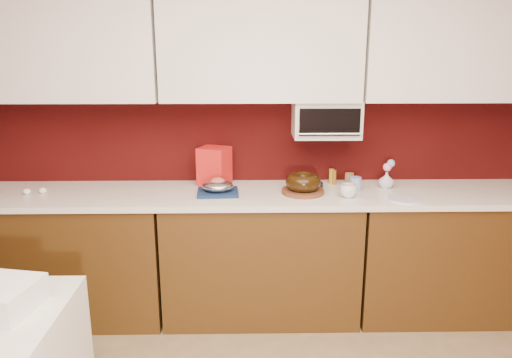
{
  "coord_description": "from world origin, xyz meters",
  "views": [
    {
      "loc": [
        -0.09,
        -1.29,
        1.87
      ],
      "look_at": [
        -0.03,
        1.84,
        1.02
      ],
      "focal_mm": 35.0,
      "sensor_mm": 36.0,
      "label": 1
    }
  ],
  "objects": [
    {
      "name": "amber_bottle_tall",
      "position": [
        0.53,
        2.13,
        0.95
      ],
      "size": [
        0.04,
        0.04,
        0.1
      ],
      "primitive_type": "cylinder",
      "rotation": [
        0.0,
        0.0,
        -0.28
      ],
      "color": "brown",
      "rests_on": "countertop"
    },
    {
      "name": "upper_cabinet_center",
      "position": [
        0.0,
        2.08,
        1.85
      ],
      "size": [
        1.31,
        0.33,
        0.7
      ],
      "primitive_type": "cube",
      "color": "white",
      "rests_on": "wall_back"
    },
    {
      "name": "egg_left",
      "position": [
        -1.56,
        1.91,
        0.92
      ],
      "size": [
        0.06,
        0.06,
        0.04
      ],
      "primitive_type": "ellipsoid",
      "rotation": [
        0.0,
        0.0,
        -0.4
      ],
      "color": "white",
      "rests_on": "countertop"
    },
    {
      "name": "pandoro_box",
      "position": [
        -0.32,
        2.15,
        1.03
      ],
      "size": [
        0.25,
        0.24,
        0.27
      ],
      "primitive_type": "cube",
      "rotation": [
        0.0,
        0.0,
        -0.41
      ],
      "color": "red",
      "rests_on": "countertop"
    },
    {
      "name": "upper_cabinet_left",
      "position": [
        -1.33,
        2.08,
        1.85
      ],
      "size": [
        1.31,
        0.33,
        0.7
      ],
      "primitive_type": "cube",
      "color": "white",
      "rests_on": "wall_back"
    },
    {
      "name": "navy_towel",
      "position": [
        -0.29,
        1.91,
        0.91
      ],
      "size": [
        0.28,
        0.24,
        0.02
      ],
      "primitive_type": "cube",
      "rotation": [
        0.0,
        0.0,
        0.06
      ],
      "color": "navy",
      "rests_on": "countertop"
    },
    {
      "name": "amber_bottle",
      "position": [
        0.51,
        2.15,
        0.95
      ],
      "size": [
        0.04,
        0.04,
        0.11
      ],
      "primitive_type": "cylinder",
      "rotation": [
        0.0,
        0.0,
        0.19
      ],
      "color": "olive",
      "rests_on": "countertop"
    },
    {
      "name": "blue_jar",
      "position": [
        0.65,
        1.97,
        0.95
      ],
      "size": [
        0.1,
        0.1,
        0.09
      ],
      "primitive_type": "cylinder",
      "rotation": [
        0.0,
        0.0,
        -0.32
      ],
      "color": "#1B3E98",
      "rests_on": "countertop"
    },
    {
      "name": "dark_pan",
      "position": [
        0.35,
        2.07,
        0.92
      ],
      "size": [
        0.23,
        0.23,
        0.03
      ],
      "primitive_type": "cylinder",
      "rotation": [
        0.0,
        0.0,
        -0.38
      ],
      "color": "black",
      "rests_on": "countertop"
    },
    {
      "name": "wall_back",
      "position": [
        0.0,
        2.25,
        1.25
      ],
      "size": [
        4.0,
        0.02,
        2.5
      ],
      "primitive_type": "cube",
      "color": "#370807",
      "rests_on": "floor"
    },
    {
      "name": "flower_blue",
      "position": [
        0.91,
        2.06,
        1.07
      ],
      "size": [
        0.05,
        0.05,
        0.05
      ],
      "primitive_type": "sphere",
      "color": "#84B6D3",
      "rests_on": "flower_vase"
    },
    {
      "name": "flower_pink",
      "position": [
        0.88,
        2.04,
        1.05
      ],
      "size": [
        0.06,
        0.06,
        0.06
      ],
      "primitive_type": "sphere",
      "color": "pink",
      "rests_on": "flower_vase"
    },
    {
      "name": "cake_base",
      "position": [
        0.28,
        1.91,
        0.91
      ],
      "size": [
        0.34,
        0.34,
        0.03
      ],
      "primitive_type": "cylinder",
      "rotation": [
        0.0,
        0.0,
        0.21
      ],
      "color": "brown",
      "rests_on": "countertop"
    },
    {
      "name": "base_cabinet_center",
      "position": [
        0.0,
        1.94,
        0.43
      ],
      "size": [
        1.31,
        0.58,
        0.86
      ],
      "primitive_type": "cube",
      "color": "#472C0E",
      "rests_on": "floor"
    },
    {
      "name": "flower_vase",
      "position": [
        0.88,
        2.04,
        0.96
      ],
      "size": [
        0.1,
        0.1,
        0.13
      ],
      "primitive_type": "imported",
      "rotation": [
        0.0,
        0.0,
        -0.25
      ],
      "color": "silver",
      "rests_on": "countertop"
    },
    {
      "name": "toaster_oven",
      "position": [
        0.45,
        2.1,
        1.38
      ],
      "size": [
        0.45,
        0.3,
        0.25
      ],
      "primitive_type": "cube",
      "color": "white",
      "rests_on": "upper_cabinet_center"
    },
    {
      "name": "bundt_cake",
      "position": [
        0.28,
        1.91,
        0.98
      ],
      "size": [
        0.28,
        0.28,
        0.1
      ],
      "primitive_type": "torus",
      "rotation": [
        0.0,
        0.0,
        -0.18
      ],
      "color": "black",
      "rests_on": "cake_base"
    },
    {
      "name": "toaster_oven_door",
      "position": [
        0.45,
        1.94,
        1.38
      ],
      "size": [
        0.4,
        0.02,
        0.18
      ],
      "primitive_type": "cube",
      "color": "black",
      "rests_on": "toaster_oven"
    },
    {
      "name": "roasted_ham",
      "position": [
        -0.29,
        1.91,
        0.98
      ],
      "size": [
        0.11,
        0.09,
        0.07
      ],
      "primitive_type": "ellipsoid",
      "rotation": [
        0.0,
        0.0,
        0.05
      ],
      "color": "#B76254",
      "rests_on": "foil_ham_nest"
    },
    {
      "name": "countertop",
      "position": [
        0.0,
        1.94,
        0.88
      ],
      "size": [
        4.0,
        0.62,
        0.04
      ],
      "primitive_type": "cube",
      "color": "silver",
      "rests_on": "base_cabinet_center"
    },
    {
      "name": "coffee_mug",
      "position": [
        0.57,
        1.82,
        0.95
      ],
      "size": [
        0.13,
        0.13,
        0.11
      ],
      "primitive_type": "imported",
      "rotation": [
        0.0,
        0.0,
        0.72
      ],
      "color": "silver",
      "rests_on": "countertop"
    },
    {
      "name": "egg_right",
      "position": [
        -1.46,
        1.94,
        0.92
      ],
      "size": [
        0.06,
        0.05,
        0.04
      ],
      "primitive_type": "ellipsoid",
      "rotation": [
        0.0,
        0.0,
        -0.18
      ],
      "color": "white",
      "rests_on": "countertop"
    },
    {
      "name": "base_cabinet_left",
      "position": [
        -1.33,
        1.94,
        0.43
      ],
      "size": [
        1.31,
        0.58,
        0.86
      ],
      "primitive_type": "cube",
      "color": "#472C0E",
      "rests_on": "floor"
    },
    {
      "name": "base_cabinet_right",
      "position": [
        1.33,
        1.94,
        0.43
      ],
      "size": [
        1.31,
        0.58,
        0.86
      ],
      "primitive_type": "cube",
      "color": "#472C0E",
      "rests_on": "floor"
    },
    {
      "name": "upper_cabinet_right",
      "position": [
        1.33,
        2.08,
        1.85
      ],
      "size": [
        1.31,
        0.33,
        0.7
      ],
      "primitive_type": "cube",
      "color": "white",
      "rests_on": "wall_back"
    },
    {
      "name": "toaster_oven_handle",
      "position": [
        0.45,
        1.93,
        1.3
      ],
      "size": [
        0.42,
        0.02,
        0.02
      ],
      "primitive_type": "cylinder",
      "rotation": [
        0.0,
        1.57,
        0.0
      ],
      "color": "silver",
      "rests_on": "toaster_oven"
    },
    {
      "name": "paper_cup",
      "position": [
        0.63,
        2.09,
        0.95
      ],
      "size": [
        0.08,
        0.08,
        0.09
      ],
      "primitive_type": "cylinder",
      "rotation": [
        0.0,
        0.0,
        0.27
      ],
      "color": "brown",
      "rests_on": "countertop"
    },
    {
      "name": "foil_ham_nest",
      "position": [
        -0.29,
        1.91,
        0.96
      ],
      "size": [
        0.26,
        0.25,
        0.08
      ],
      "primitive_type": "ellipsoid",
      "rotation": [
        0.0,
        0.0,
        -0.42
      ],
      "color": "silver",
      "rests_on": "navy_towel"
    },
    {
      "name": "china_plate",
      "position": [
        0.92,
        1.75,
        0.91
      ],
      "size": [
        0.27,
        0.27,
        0.01
      ],
      "primitive_type": "cylinder",
      "rotation": [
        0.0,
        0.0,
        0.33
      ],
      "color": "white",
      "rests_on": "countertop"
    }
  ]
}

